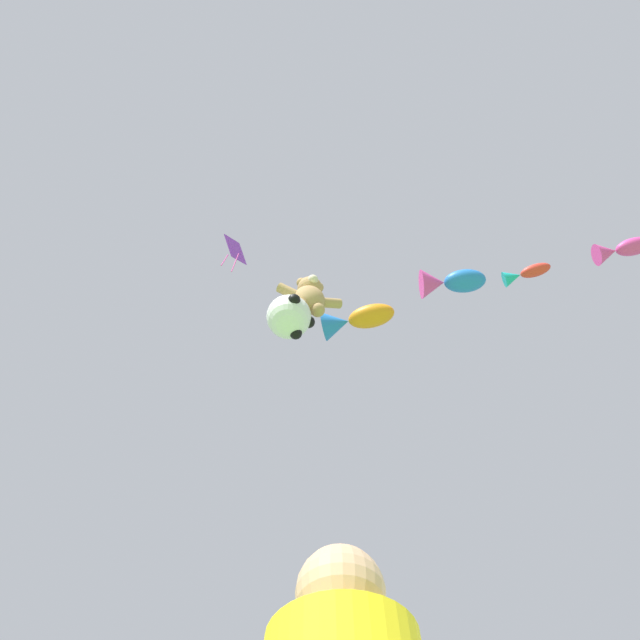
% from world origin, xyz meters
% --- Properties ---
extents(teddy_bear_kite, '(1.80, 0.79, 1.83)m').
position_xyz_m(teddy_bear_kite, '(-1.26, 3.42, 12.96)').
color(teddy_bear_kite, tan).
extents(soccer_ball_kite, '(1.21, 1.20, 1.11)m').
position_xyz_m(soccer_ball_kite, '(-1.71, 3.58, 11.75)').
color(soccer_ball_kite, white).
extents(fish_kite_tangerine, '(2.47, 1.95, 0.98)m').
position_xyz_m(fish_kite_tangerine, '(0.59, 4.87, 15.38)').
color(fish_kite_tangerine, orange).
extents(fish_kite_cobalt, '(2.27, 1.57, 0.98)m').
position_xyz_m(fish_kite_cobalt, '(3.27, 2.94, 15.97)').
color(fish_kite_cobalt, blue).
extents(fish_kite_crimson, '(1.52, 1.28, 0.54)m').
position_xyz_m(fish_kite_crimson, '(5.65, 2.06, 16.27)').
color(fish_kite_crimson, red).
extents(fish_kite_magenta, '(1.79, 1.43, 0.72)m').
position_xyz_m(fish_kite_magenta, '(8.07, 0.38, 16.02)').
color(fish_kite_magenta, '#E53F9E').
extents(diamond_kite, '(0.95, 0.85, 2.49)m').
position_xyz_m(diamond_kite, '(-3.71, 4.08, 16.49)').
color(diamond_kite, purple).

